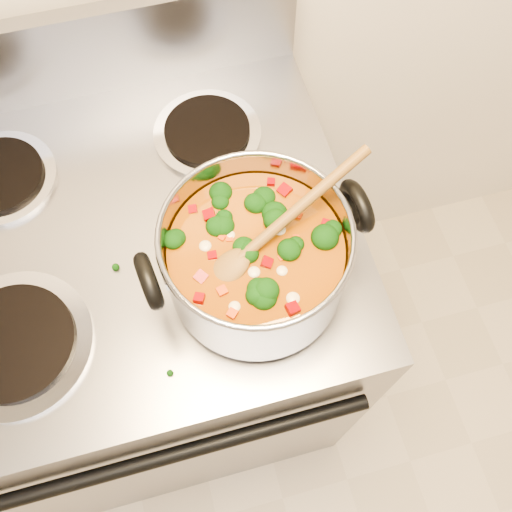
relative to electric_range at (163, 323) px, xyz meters
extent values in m
cube|color=gray|center=(0.00, 0.00, -0.01)|extent=(0.72, 0.63, 0.92)
cube|color=gray|center=(0.00, 0.29, 0.53)|extent=(0.72, 0.03, 0.16)
cylinder|color=black|center=(0.00, -0.33, 0.33)|extent=(0.62, 0.02, 0.02)
cylinder|color=#A5A5AD|center=(-0.17, -0.14, 0.46)|extent=(0.22, 0.22, 0.01)
cylinder|color=black|center=(-0.17, -0.14, 0.46)|extent=(0.17, 0.17, 0.01)
cylinder|color=#A5A5AD|center=(0.17, -0.14, 0.46)|extent=(0.22, 0.22, 0.01)
cylinder|color=black|center=(0.17, -0.14, 0.46)|extent=(0.17, 0.17, 0.01)
cylinder|color=#A5A5AD|center=(-0.17, 0.14, 0.46)|extent=(0.18, 0.18, 0.01)
cylinder|color=#A5A5AD|center=(0.17, 0.14, 0.46)|extent=(0.18, 0.18, 0.01)
cylinder|color=black|center=(0.17, 0.14, 0.46)|extent=(0.14, 0.14, 0.01)
cylinder|color=#9D9DA5|center=(0.18, -0.14, 0.54)|extent=(0.25, 0.25, 0.13)
torus|color=#9D9DA5|center=(0.18, -0.14, 0.61)|extent=(0.25, 0.25, 0.01)
cylinder|color=#7F390B|center=(0.18, -0.14, 0.52)|extent=(0.23, 0.23, 0.10)
torus|color=black|center=(0.04, -0.16, 0.58)|extent=(0.03, 0.08, 0.08)
torus|color=black|center=(0.32, -0.12, 0.58)|extent=(0.03, 0.08, 0.08)
ellipsoid|color=black|center=(0.21, -0.22, 0.57)|extent=(0.04, 0.04, 0.03)
ellipsoid|color=black|center=(0.09, -0.16, 0.57)|extent=(0.04, 0.04, 0.03)
ellipsoid|color=black|center=(0.26, -0.17, 0.57)|extent=(0.04, 0.04, 0.03)
ellipsoid|color=black|center=(0.14, -0.11, 0.57)|extent=(0.04, 0.04, 0.03)
ellipsoid|color=black|center=(0.20, -0.07, 0.57)|extent=(0.04, 0.04, 0.03)
ellipsoid|color=black|center=(0.27, -0.13, 0.57)|extent=(0.04, 0.04, 0.03)
ellipsoid|color=black|center=(0.14, -0.20, 0.57)|extent=(0.04, 0.04, 0.03)
ellipsoid|color=black|center=(0.13, -0.19, 0.57)|extent=(0.04, 0.04, 0.03)
ellipsoid|color=black|center=(0.23, -0.16, 0.57)|extent=(0.04, 0.04, 0.03)
ellipsoid|color=black|center=(0.23, -0.07, 0.57)|extent=(0.04, 0.04, 0.03)
ellipsoid|color=maroon|center=(0.23, -0.11, 0.57)|extent=(0.01, 0.01, 0.01)
ellipsoid|color=maroon|center=(0.16, -0.17, 0.57)|extent=(0.01, 0.01, 0.01)
ellipsoid|color=maroon|center=(0.23, -0.19, 0.57)|extent=(0.01, 0.01, 0.01)
ellipsoid|color=maroon|center=(0.11, -0.10, 0.57)|extent=(0.01, 0.01, 0.01)
ellipsoid|color=maroon|center=(0.11, -0.11, 0.57)|extent=(0.01, 0.01, 0.01)
ellipsoid|color=maroon|center=(0.17, -0.07, 0.57)|extent=(0.01, 0.01, 0.01)
ellipsoid|color=maroon|center=(0.16, -0.22, 0.57)|extent=(0.01, 0.01, 0.01)
ellipsoid|color=maroon|center=(0.21, -0.24, 0.57)|extent=(0.01, 0.01, 0.01)
ellipsoid|color=maroon|center=(0.14, -0.06, 0.57)|extent=(0.01, 0.01, 0.01)
ellipsoid|color=maroon|center=(0.19, -0.06, 0.57)|extent=(0.01, 0.01, 0.01)
ellipsoid|color=maroon|center=(0.11, -0.19, 0.57)|extent=(0.01, 0.01, 0.01)
ellipsoid|color=maroon|center=(0.20, -0.15, 0.57)|extent=(0.01, 0.01, 0.01)
ellipsoid|color=maroon|center=(0.20, -0.18, 0.57)|extent=(0.01, 0.01, 0.01)
ellipsoid|color=#B7330A|center=(0.14, -0.08, 0.57)|extent=(0.01, 0.01, 0.01)
ellipsoid|color=#B7330A|center=(0.28, -0.11, 0.57)|extent=(0.01, 0.01, 0.01)
ellipsoid|color=#B7330A|center=(0.16, -0.15, 0.57)|extent=(0.01, 0.01, 0.01)
ellipsoid|color=#B7330A|center=(0.25, -0.18, 0.57)|extent=(0.01, 0.01, 0.01)
ellipsoid|color=#B7330A|center=(0.20, -0.07, 0.57)|extent=(0.01, 0.01, 0.01)
ellipsoid|color=#B7330A|center=(0.11, -0.19, 0.57)|extent=(0.01, 0.01, 0.01)
ellipsoid|color=#B7330A|center=(0.24, -0.16, 0.57)|extent=(0.01, 0.01, 0.01)
ellipsoid|color=#B7330A|center=(0.09, -0.17, 0.57)|extent=(0.01, 0.01, 0.01)
ellipsoid|color=#CFBA8E|center=(0.21, -0.20, 0.57)|extent=(0.02, 0.02, 0.01)
ellipsoid|color=#CFBA8E|center=(0.15, -0.23, 0.57)|extent=(0.02, 0.02, 0.01)
ellipsoid|color=#CFBA8E|center=(0.21, -0.18, 0.57)|extent=(0.02, 0.02, 0.01)
ellipsoid|color=#CFBA8E|center=(0.11, -0.17, 0.57)|extent=(0.02, 0.02, 0.01)
ellipsoid|color=#CFBA8E|center=(0.24, -0.11, 0.57)|extent=(0.02, 0.02, 0.01)
ellipsoid|color=#CFBA8E|center=(0.12, -0.10, 0.57)|extent=(0.02, 0.02, 0.01)
ellipsoid|color=#CFBA8E|center=(0.18, -0.05, 0.57)|extent=(0.02, 0.02, 0.01)
ellipsoid|color=#CFBA8E|center=(0.17, -0.19, 0.57)|extent=(0.02, 0.02, 0.01)
ellipsoid|color=brown|center=(0.14, -0.16, 0.56)|extent=(0.08, 0.07, 0.04)
cylinder|color=brown|center=(0.24, -0.11, 0.60)|extent=(0.22, 0.10, 0.08)
ellipsoid|color=black|center=(0.11, 0.00, 0.46)|extent=(0.01, 0.01, 0.01)
ellipsoid|color=black|center=(0.27, -0.30, 0.46)|extent=(0.01, 0.01, 0.01)
ellipsoid|color=black|center=(0.23, 0.02, 0.46)|extent=(0.01, 0.01, 0.01)
ellipsoid|color=black|center=(0.34, -0.07, 0.46)|extent=(0.01, 0.01, 0.01)
camera|label=1|loc=(0.10, -0.45, 1.23)|focal=40.00mm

